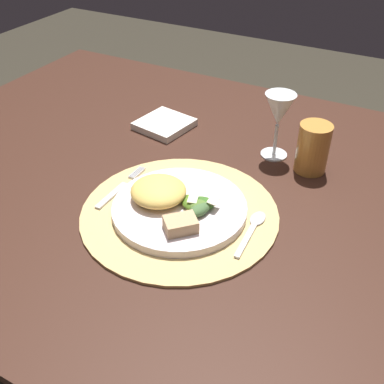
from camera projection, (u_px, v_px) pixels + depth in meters
name	position (u px, v px, depth m)	size (l,w,h in m)	color
ground_plane	(195.00, 373.00, 1.40)	(6.00, 6.00, 0.00)	#302B21
dining_table	(195.00, 232.00, 1.06)	(1.48, 1.04, 0.71)	#361C13
placemat	(180.00, 213.00, 0.89)	(0.38, 0.38, 0.01)	tan
dinner_plate	(180.00, 208.00, 0.88)	(0.26, 0.26, 0.02)	silver
pasta_serving	(158.00, 191.00, 0.88)	(0.11, 0.11, 0.04)	#E9BC57
salad_greens	(198.00, 205.00, 0.86)	(0.08, 0.07, 0.02)	#43671A
bread_piece	(181.00, 224.00, 0.81)	(0.06, 0.04, 0.02)	tan
fork	(119.00, 189.00, 0.94)	(0.01, 0.16, 0.00)	silver
spoon	(254.00, 226.00, 0.85)	(0.03, 0.14, 0.01)	silver
napkin	(164.00, 124.00, 1.16)	(0.12, 0.12, 0.02)	white
wine_glass	(279.00, 112.00, 1.00)	(0.07, 0.07, 0.15)	silver
amber_tumbler	(313.00, 148.00, 0.98)	(0.07, 0.07, 0.11)	#C5843A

